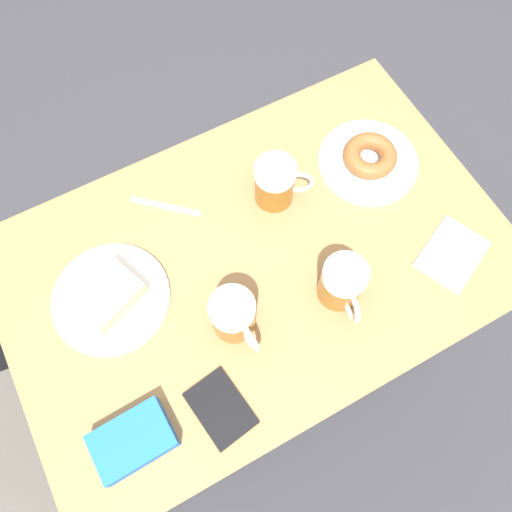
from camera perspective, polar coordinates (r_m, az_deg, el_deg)
ground_plane at (r=1.74m, az=-0.00°, el=-9.55°), size 8.00×8.00×0.00m
table at (r=1.11m, az=-0.00°, el=-1.75°), size 0.68×1.05×0.73m
plate_with_cake at (r=1.04m, az=-16.39°, el=-4.47°), size 0.24×0.24×0.05m
plate_with_donut at (r=1.17m, az=12.80°, el=10.78°), size 0.23×0.23×0.05m
beer_mug_left at (r=0.98m, az=9.84°, el=-3.14°), size 0.13×0.09×0.11m
beer_mug_center at (r=1.06m, az=2.30°, el=8.37°), size 0.09×0.12×0.11m
beer_mug_right at (r=0.94m, az=-2.54°, el=-6.88°), size 0.13×0.09×0.11m
napkin_folded at (r=1.12m, az=21.49°, el=0.24°), size 0.16×0.18×0.00m
fork at (r=1.11m, az=-10.30°, el=5.61°), size 0.12×0.13×0.00m
passport_near_edge at (r=0.97m, az=-4.08°, el=-16.98°), size 0.14×0.10×0.01m
blue_pouch at (r=0.97m, az=-13.89°, el=-19.80°), size 0.10×0.14×0.04m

